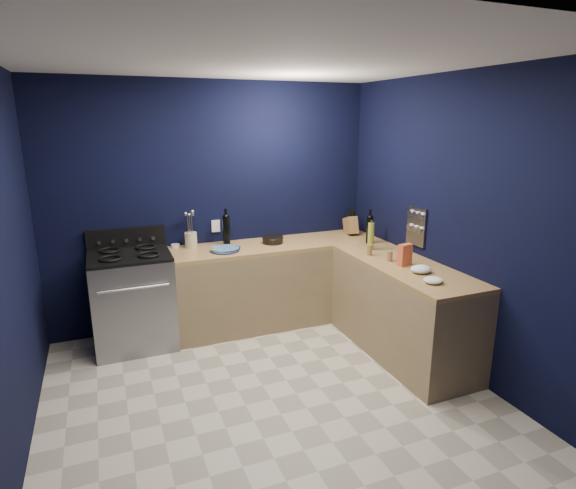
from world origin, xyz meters
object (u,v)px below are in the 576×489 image
utensil_crock (191,240)px  knife_block (351,226)px  plate_stack (225,249)px  gas_range (133,302)px  crouton_bag (405,255)px

utensil_crock → knife_block: (1.84, -0.12, 0.02)m
knife_block → plate_stack: bearing=-170.0°
utensil_crock → knife_block: bearing=-3.7°
gas_range → crouton_bag: (2.34, -1.16, 0.54)m
plate_stack → crouton_bag: bearing=-37.5°
utensil_crock → knife_block: knife_block is taller
crouton_bag → gas_range: bearing=139.8°
utensil_crock → knife_block: 1.84m
utensil_crock → gas_range: bearing=-162.2°
gas_range → knife_block: size_ratio=4.57×
plate_stack → knife_block: knife_block is taller
knife_block → crouton_bag: bearing=-92.2°
gas_range → crouton_bag: size_ratio=4.60×
gas_range → plate_stack: size_ratio=3.18×
knife_block → crouton_bag: 1.25m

